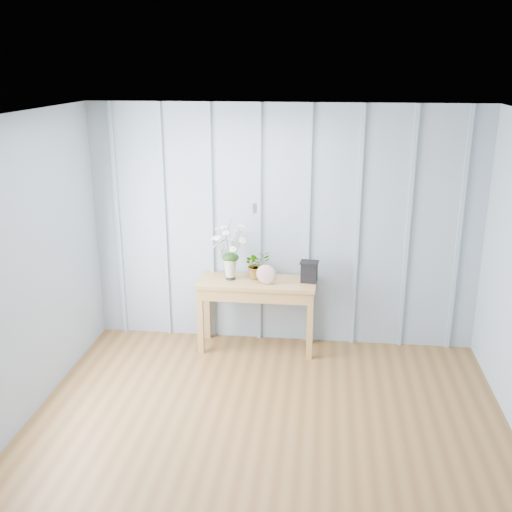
# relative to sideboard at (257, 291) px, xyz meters

# --- Properties ---
(ground) EXTENTS (4.50, 4.50, 0.00)m
(ground) POSITION_rel_sideboard_xyz_m (0.25, -1.99, -0.64)
(ground) COLOR brown
(ground) RESTS_ON ground
(room_shell) EXTENTS (4.00, 4.50, 2.50)m
(room_shell) POSITION_rel_sideboard_xyz_m (0.25, -1.08, 1.35)
(room_shell) COLOR #93A4B7
(room_shell) RESTS_ON ground
(sideboard) EXTENTS (1.20, 0.45, 0.75)m
(sideboard) POSITION_rel_sideboard_xyz_m (0.00, 0.00, 0.00)
(sideboard) COLOR #A77D45
(sideboard) RESTS_ON ground
(daisy_vase) EXTENTS (0.43, 0.33, 0.61)m
(daisy_vase) POSITION_rel_sideboard_xyz_m (-0.27, 0.02, 0.49)
(daisy_vase) COLOR black
(daisy_vase) RESTS_ON sideboard
(spider_plant) EXTENTS (0.35, 0.34, 0.30)m
(spider_plant) POSITION_rel_sideboard_xyz_m (-0.01, 0.08, 0.26)
(spider_plant) COLOR #143610
(spider_plant) RESTS_ON sideboard
(felt_disc_vessel) EXTENTS (0.21, 0.09, 0.21)m
(felt_disc_vessel) POSITION_rel_sideboard_xyz_m (0.11, -0.09, 0.22)
(felt_disc_vessel) COLOR brown
(felt_disc_vessel) RESTS_ON sideboard
(carved_box) EXTENTS (0.19, 0.16, 0.22)m
(carved_box) POSITION_rel_sideboard_xyz_m (0.53, 0.03, 0.23)
(carved_box) COLOR black
(carved_box) RESTS_ON sideboard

